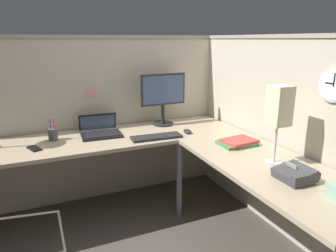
{
  "coord_description": "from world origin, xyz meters",
  "views": [
    {
      "loc": [
        -0.92,
        -2.06,
        1.54
      ],
      "look_at": [
        0.05,
        0.16,
        0.86
      ],
      "focal_mm": 32.85,
      "sensor_mm": 36.0,
      "label": 1
    }
  ],
  "objects_px": {
    "desk_lamp_paper": "(279,108)",
    "book_stack": "(238,142)",
    "keyboard": "(156,137)",
    "pen_cup": "(53,134)",
    "monitor": "(163,95)",
    "cell_phone": "(34,148)",
    "wall_clock": "(334,85)",
    "office_phone": "(295,175)",
    "computer_mouse": "(187,131)",
    "laptop": "(100,130)"
  },
  "relations": [
    {
      "from": "monitor",
      "to": "laptop",
      "type": "distance_m",
      "value": 0.69
    },
    {
      "from": "monitor",
      "to": "computer_mouse",
      "type": "distance_m",
      "value": 0.46
    },
    {
      "from": "wall_clock",
      "to": "book_stack",
      "type": "bearing_deg",
      "value": 118.15
    },
    {
      "from": "office_phone",
      "to": "desk_lamp_paper",
      "type": "height_order",
      "value": "desk_lamp_paper"
    },
    {
      "from": "office_phone",
      "to": "book_stack",
      "type": "relative_size",
      "value": 0.71
    },
    {
      "from": "keyboard",
      "to": "office_phone",
      "type": "relative_size",
      "value": 2.04
    },
    {
      "from": "keyboard",
      "to": "pen_cup",
      "type": "relative_size",
      "value": 2.39
    },
    {
      "from": "laptop",
      "to": "book_stack",
      "type": "xyz_separation_m",
      "value": [
        0.94,
        -0.76,
        -0.0
      ]
    },
    {
      "from": "cell_phone",
      "to": "desk_lamp_paper",
      "type": "height_order",
      "value": "desk_lamp_paper"
    },
    {
      "from": "keyboard",
      "to": "wall_clock",
      "type": "xyz_separation_m",
      "value": [
        0.83,
        -0.97,
        0.52
      ]
    },
    {
      "from": "computer_mouse",
      "to": "desk_lamp_paper",
      "type": "bearing_deg",
      "value": -75.6
    },
    {
      "from": "laptop",
      "to": "book_stack",
      "type": "relative_size",
      "value": 1.34
    },
    {
      "from": "pen_cup",
      "to": "desk_lamp_paper",
      "type": "xyz_separation_m",
      "value": [
        1.34,
        -1.12,
        0.33
      ]
    },
    {
      "from": "cell_phone",
      "to": "keyboard",
      "type": "bearing_deg",
      "value": -29.12
    },
    {
      "from": "computer_mouse",
      "to": "wall_clock",
      "type": "xyz_separation_m",
      "value": [
        0.52,
        -0.99,
        0.52
      ]
    },
    {
      "from": "book_stack",
      "to": "cell_phone",
      "type": "bearing_deg",
      "value": 160.05
    },
    {
      "from": "cell_phone",
      "to": "desk_lamp_paper",
      "type": "distance_m",
      "value": 1.81
    },
    {
      "from": "monitor",
      "to": "keyboard",
      "type": "bearing_deg",
      "value": -120.23
    },
    {
      "from": "monitor",
      "to": "pen_cup",
      "type": "xyz_separation_m",
      "value": [
        -1.03,
        -0.08,
        -0.24
      ]
    },
    {
      "from": "laptop",
      "to": "wall_clock",
      "type": "bearing_deg",
      "value": -46.69
    },
    {
      "from": "computer_mouse",
      "to": "book_stack",
      "type": "height_order",
      "value": "book_stack"
    },
    {
      "from": "desk_lamp_paper",
      "to": "wall_clock",
      "type": "bearing_deg",
      "value": -25.08
    },
    {
      "from": "monitor",
      "to": "office_phone",
      "type": "height_order",
      "value": "monitor"
    },
    {
      "from": "book_stack",
      "to": "wall_clock",
      "type": "distance_m",
      "value": 0.81
    },
    {
      "from": "cell_phone",
      "to": "wall_clock",
      "type": "distance_m",
      "value": 2.16
    },
    {
      "from": "monitor",
      "to": "computer_mouse",
      "type": "height_order",
      "value": "monitor"
    },
    {
      "from": "keyboard",
      "to": "desk_lamp_paper",
      "type": "xyz_separation_m",
      "value": [
        0.53,
        -0.83,
        0.37
      ]
    },
    {
      "from": "computer_mouse",
      "to": "book_stack",
      "type": "xyz_separation_m",
      "value": [
        0.22,
        -0.44,
        0.0
      ]
    },
    {
      "from": "laptop",
      "to": "pen_cup",
      "type": "height_order",
      "value": "pen_cup"
    },
    {
      "from": "monitor",
      "to": "office_phone",
      "type": "relative_size",
      "value": 2.38
    },
    {
      "from": "computer_mouse",
      "to": "cell_phone",
      "type": "bearing_deg",
      "value": 175.51
    },
    {
      "from": "desk_lamp_paper",
      "to": "book_stack",
      "type": "bearing_deg",
      "value": 89.4
    },
    {
      "from": "keyboard",
      "to": "pen_cup",
      "type": "distance_m",
      "value": 0.86
    },
    {
      "from": "keyboard",
      "to": "book_stack",
      "type": "height_order",
      "value": "book_stack"
    },
    {
      "from": "cell_phone",
      "to": "wall_clock",
      "type": "bearing_deg",
      "value": -53.1
    },
    {
      "from": "monitor",
      "to": "wall_clock",
      "type": "bearing_deg",
      "value": -65.66
    },
    {
      "from": "computer_mouse",
      "to": "office_phone",
      "type": "xyz_separation_m",
      "value": [
        0.15,
        -1.11,
        0.02
      ]
    },
    {
      "from": "desk_lamp_paper",
      "to": "wall_clock",
      "type": "height_order",
      "value": "wall_clock"
    },
    {
      "from": "computer_mouse",
      "to": "pen_cup",
      "type": "height_order",
      "value": "pen_cup"
    },
    {
      "from": "pen_cup",
      "to": "office_phone",
      "type": "xyz_separation_m",
      "value": [
        1.27,
        -1.38,
        -0.02
      ]
    },
    {
      "from": "monitor",
      "to": "keyboard",
      "type": "height_order",
      "value": "monitor"
    },
    {
      "from": "monitor",
      "to": "laptop",
      "type": "xyz_separation_m",
      "value": [
        -0.63,
        -0.03,
        -0.27
      ]
    },
    {
      "from": "laptop",
      "to": "cell_phone",
      "type": "distance_m",
      "value": 0.59
    },
    {
      "from": "laptop",
      "to": "monitor",
      "type": "bearing_deg",
      "value": 2.93
    },
    {
      "from": "computer_mouse",
      "to": "cell_phone",
      "type": "relative_size",
      "value": 0.72
    },
    {
      "from": "desk_lamp_paper",
      "to": "cell_phone",
      "type": "bearing_deg",
      "value": 147.35
    },
    {
      "from": "computer_mouse",
      "to": "office_phone",
      "type": "relative_size",
      "value": 0.49
    },
    {
      "from": "monitor",
      "to": "keyboard",
      "type": "relative_size",
      "value": 1.16
    },
    {
      "from": "pen_cup",
      "to": "book_stack",
      "type": "xyz_separation_m",
      "value": [
        1.34,
        -0.71,
        -0.03
      ]
    },
    {
      "from": "cell_phone",
      "to": "book_stack",
      "type": "xyz_separation_m",
      "value": [
        1.49,
        -0.54,
        0.02
      ]
    }
  ]
}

